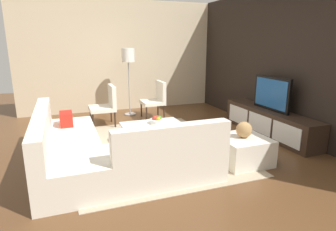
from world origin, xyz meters
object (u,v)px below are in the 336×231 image
object	(u,v)px
sectional_couch	(101,152)
decorative_ball	(244,130)
media_console	(269,122)
book_stack	(152,128)
coffee_table	(155,136)
accent_chair_near	(106,103)
fruit_bowl	(157,120)
ottoman	(243,150)
television	(272,93)
accent_chair_far	(156,97)
floor_lamp	(128,60)

from	to	relation	value
sectional_couch	decorative_ball	xyz separation A→B (m)	(0.44, 2.03, 0.23)
media_console	sectional_couch	bearing A→B (deg)	-81.07
sectional_couch	book_stack	world-z (taller)	sectional_couch
sectional_couch	coffee_table	distance (m)	1.17
media_console	accent_chair_near	size ratio (longest dim) A/B	2.66
media_console	fruit_bowl	world-z (taller)	fruit_bowl
media_console	ottoman	distance (m)	1.58
television	book_stack	xyz separation A→B (m)	(0.11, -2.42, -0.40)
accent_chair_near	fruit_bowl	bearing A→B (deg)	31.28
accent_chair_far	accent_chair_near	bearing A→B (deg)	-74.93
book_stack	ottoman	bearing A→B (deg)	53.95
floor_lamp	accent_chair_far	xyz separation A→B (m)	(0.50, 0.53, -0.86)
television	accent_chair_far	xyz separation A→B (m)	(-2.01, -1.65, -0.33)
accent_chair_near	ottoman	distance (m)	3.18
accent_chair_near	coffee_table	bearing A→B (deg)	25.94
decorative_ball	book_stack	world-z (taller)	decorative_ball
fruit_bowl	decorative_ball	xyz separation A→B (m)	(1.24, 0.94, 0.09)
book_stack	decorative_ball	bearing A→B (deg)	53.95
fruit_bowl	book_stack	bearing A→B (deg)	-28.89
television	ottoman	xyz separation A→B (m)	(0.95, -1.26, -0.62)
ottoman	book_stack	distance (m)	1.45
floor_lamp	ottoman	xyz separation A→B (m)	(3.47, 0.92, -1.16)
sectional_couch	accent_chair_far	distance (m)	3.02
ottoman	book_stack	bearing A→B (deg)	-126.05
accent_chair_near	decorative_ball	distance (m)	3.16
media_console	book_stack	world-z (taller)	media_console
book_stack	television	bearing A→B (deg)	92.68
book_stack	accent_chair_far	bearing A→B (deg)	160.13
accent_chair_far	media_console	bearing A→B (deg)	43.43
coffee_table	ottoman	size ratio (longest dim) A/B	1.49
sectional_couch	coffee_table	xyz separation A→B (m)	(-0.62, 0.99, -0.08)
television	accent_chair_far	size ratio (longest dim) A/B	1.09
floor_lamp	ottoman	bearing A→B (deg)	14.85
television	book_stack	distance (m)	2.45
fruit_bowl	book_stack	size ratio (longest dim) A/B	1.35
accent_chair_near	ottoman	world-z (taller)	accent_chair_near
coffee_table	accent_chair_far	bearing A→B (deg)	161.25
floor_lamp	fruit_bowl	bearing A→B (deg)	-0.50
floor_lamp	coffee_table	bearing A→B (deg)	-2.83
television	coffee_table	size ratio (longest dim) A/B	0.91
media_console	accent_chair_far	xyz separation A→B (m)	(-2.01, -1.65, 0.24)
coffee_table	accent_chair_near	xyz separation A→B (m)	(-1.68, -0.55, 0.29)
coffee_table	fruit_bowl	size ratio (longest dim) A/B	3.72
accent_chair_near	floor_lamp	distance (m)	1.32
fruit_bowl	media_console	bearing A→B (deg)	82.67
sectional_couch	fruit_bowl	xyz separation A→B (m)	(-0.80, 1.09, 0.15)
media_console	ottoman	world-z (taller)	media_console
decorative_ball	television	bearing A→B (deg)	127.19
ottoman	decorative_ball	distance (m)	0.32
decorative_ball	book_stack	distance (m)	1.43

